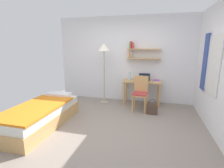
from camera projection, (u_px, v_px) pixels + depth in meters
ground_plane at (110, 128)px, 3.60m from camera, size 5.28×5.28×0.00m
wall_back at (127, 60)px, 5.22m from camera, size 4.40×0.27×2.60m
bed at (41, 115)px, 3.67m from camera, size 0.88×1.96×0.54m
desk at (142, 85)px, 4.95m from camera, size 1.10×0.53×0.72m
desk_chair at (140, 92)px, 4.51m from camera, size 0.41×0.43×0.93m
standing_lamp at (104, 51)px, 4.86m from camera, size 0.37×0.37×1.80m
laptop at (144, 79)px, 4.98m from camera, size 0.33×0.21×0.20m
water_bottle at (129, 76)px, 4.96m from camera, size 0.07×0.07×0.23m
book_stack at (156, 81)px, 4.80m from camera, size 0.18×0.24×0.04m
handbag at (152, 109)px, 4.30m from camera, size 0.28×0.11×0.40m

